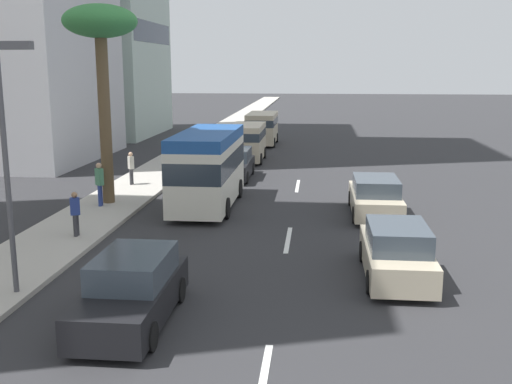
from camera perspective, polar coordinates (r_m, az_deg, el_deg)
The scene contains 17 objects.
ground_plane at distance 36.80m, azimuth 4.26°, elevation 2.45°, with size 198.00×198.00×0.00m, color #2D2D30.
sidewalk_right at distance 37.82m, azimuth -7.79°, elevation 2.74°, with size 162.00×3.02×0.15m, color #B2ADA3.
lane_stripe_near at distance 12.08m, azimuth 0.63°, elevation -17.48°, with size 3.20×0.16×0.01m, color silver.
lane_stripe_mid at distance 21.15m, azimuth 3.03°, elevation -4.48°, with size 3.20×0.16×0.01m, color silver.
lane_stripe_far at distance 30.59m, azimuth 3.93°, elevation 0.58°, with size 3.20×0.16×0.01m, color silver.
car_lead at distance 14.64m, azimuth -11.52°, elevation -9.07°, with size 4.41×1.81×1.62m.
minibus_second at distance 25.78m, azimuth -4.53°, elevation 2.44°, with size 6.87×2.35×3.22m.
van_third at distance 38.36m, azimuth -0.83°, elevation 4.87°, with size 4.64×2.11×2.33m.
van_fourth at distance 46.70m, azimuth 0.58°, elevation 6.16°, with size 5.18×2.23×2.41m.
car_fifth at distance 24.94m, azimuth 11.11°, elevation -0.45°, with size 4.79×1.93×1.55m.
car_sixth at distance 32.55m, azimuth -2.11°, elevation 2.60°, with size 4.52×1.89×1.58m.
car_seventh at distance 17.64m, azimuth 13.04°, elevation -5.55°, with size 4.39×1.82×1.60m.
pedestrian_near_lamp at distance 30.63m, azimuth -11.64°, elevation 2.34°, with size 0.39×0.37×1.62m.
pedestrian_mid_block at distance 21.75m, azimuth -16.59°, elevation -1.82°, with size 0.32×0.38×1.55m.
pedestrian_by_tree at distance 26.15m, azimuth -14.46°, elevation 0.93°, with size 0.37×0.39×1.83m.
palm_tree at distance 26.38m, azimuth -14.37°, elevation 14.21°, with size 3.03×3.03×8.24m.
street_lamp at distance 16.25m, azimuth -22.22°, elevation 4.58°, with size 0.24×0.97×6.39m.
Camera 1 is at (-4.81, -0.94, 5.90)m, focal length 42.63 mm.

